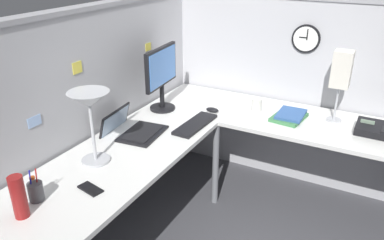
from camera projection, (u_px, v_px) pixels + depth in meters
ground_plane at (224, 218)px, 2.98m from camera, size 6.80×6.80×0.00m
cubicle_wall_back at (95, 120)px, 2.73m from camera, size 2.57×0.12×1.58m
cubicle_wall_right at (298, 93)px, 3.24m from camera, size 0.12×2.37×1.58m
desk at (226, 156)px, 2.58m from camera, size 2.35×2.15×0.73m
monitor at (162, 74)px, 2.96m from camera, size 0.46×0.20×0.50m
laptop at (131, 129)px, 2.68m from camera, size 0.38×0.41×0.22m
keyboard at (195, 124)px, 2.79m from camera, size 0.43×0.16×0.02m
computer_mouse at (212, 110)px, 3.02m from camera, size 0.06×0.10×0.03m
desk_lamp_dome at (90, 105)px, 2.18m from camera, size 0.24×0.24×0.44m
pen_cup at (36, 191)px, 1.95m from camera, size 0.08×0.08×0.18m
cell_phone at (90, 189)px, 2.05m from camera, size 0.10×0.15×0.01m
thermos_flask at (19, 197)px, 1.81m from camera, size 0.07×0.07×0.22m
office_phone at (372, 129)px, 2.66m from camera, size 0.20×0.21×0.11m
book_stack at (290, 116)px, 2.90m from camera, size 0.30×0.24×0.04m
desk_lamp_paper at (342, 71)px, 2.72m from camera, size 0.13×0.13×0.53m
coffee_mug at (257, 105)px, 3.04m from camera, size 0.08×0.08×0.10m
wall_clock at (306, 39)px, 2.99m from camera, size 0.04×0.22×0.22m
pinned_note_leftmost at (77, 68)px, 2.40m from camera, size 0.08×0.00×0.07m
pinned_note_middle at (34, 121)px, 2.18m from camera, size 0.09×0.00×0.06m
pinned_note_rightmost at (148, 47)px, 3.05m from camera, size 0.07×0.00×0.06m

